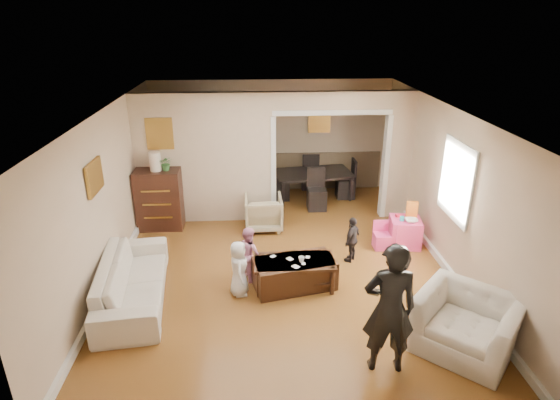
{
  "coord_description": "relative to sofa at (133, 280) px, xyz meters",
  "views": [
    {
      "loc": [
        -0.42,
        -6.93,
        3.98
      ],
      "look_at": [
        0.0,
        0.2,
        1.05
      ],
      "focal_mm": 29.4,
      "sensor_mm": 36.0,
      "label": 1
    }
  ],
  "objects": [
    {
      "name": "framed_art_partition",
      "position": [
        0.05,
        2.73,
        1.52
      ],
      "size": [
        0.45,
        0.03,
        0.55
      ],
      "primitive_type": "cube",
      "color": "brown",
      "rests_on": "partition_left"
    },
    {
      "name": "play_bowl",
      "position": [
        4.6,
        1.36,
        0.21
      ],
      "size": [
        0.26,
        0.26,
        0.06
      ],
      "primitive_type": "imported",
      "rotation": [
        0.0,
        0.0,
        -0.15
      ],
      "color": "white",
      "rests_on": "play_table"
    },
    {
      "name": "child_kneel_b",
      "position": [
        1.71,
        0.51,
        0.12
      ],
      "size": [
        0.52,
        0.55,
        0.89
      ],
      "primitive_type": "imported",
      "rotation": [
        0.0,
        0.0,
        2.15
      ],
      "color": "pink",
      "rests_on": "ground"
    },
    {
      "name": "partition_right",
      "position": [
        4.72,
        2.83,
        0.97
      ],
      "size": [
        0.55,
        0.18,
        2.6
      ],
      "primitive_type": "cube",
      "color": "#CCB295",
      "rests_on": "ground"
    },
    {
      "name": "sofa",
      "position": [
        0.0,
        0.0,
        0.0
      ],
      "size": [
        1.14,
        2.33,
        0.66
      ],
      "primitive_type": "imported",
      "rotation": [
        0.0,
        0.0,
        1.69
      ],
      "color": "beige",
      "rests_on": "ground"
    },
    {
      "name": "floor",
      "position": [
        2.25,
        1.03,
        -0.33
      ],
      "size": [
        7.0,
        7.0,
        0.0
      ],
      "primitive_type": "plane",
      "color": "#935E26",
      "rests_on": "ground"
    },
    {
      "name": "child_kneel_a",
      "position": [
        1.56,
        0.06,
        0.11
      ],
      "size": [
        0.3,
        0.44,
        0.88
      ],
      "primitive_type": "imported",
      "rotation": [
        0.0,
        0.0,
        1.62
      ],
      "color": "white",
      "rests_on": "ground"
    },
    {
      "name": "cyan_cup",
      "position": [
        4.45,
        1.43,
        0.23
      ],
      "size": [
        0.08,
        0.08,
        0.08
      ],
      "primitive_type": "cylinder",
      "color": "#24B4B7",
      "rests_on": "play_table"
    },
    {
      "name": "dining_table",
      "position": [
        3.16,
        3.88,
        -0.02
      ],
      "size": [
        1.86,
        1.21,
        0.61
      ],
      "primitive_type": "imported",
      "rotation": [
        0.0,
        0.0,
        0.14
      ],
      "color": "black",
      "rests_on": "ground"
    },
    {
      "name": "dresser",
      "position": [
        -0.04,
        2.49,
        0.27
      ],
      "size": [
        0.87,
        0.49,
        1.2
      ],
      "primitive_type": "cube",
      "color": "black",
      "rests_on": "ground"
    },
    {
      "name": "armchair_front",
      "position": [
        4.43,
        -1.35,
        0.05
      ],
      "size": [
        1.53,
        1.52,
        0.75
      ],
      "primitive_type": "imported",
      "rotation": [
        0.0,
        0.0,
        -0.73
      ],
      "color": "beige",
      "rests_on": "ground"
    },
    {
      "name": "framed_art_alcove",
      "position": [
        3.35,
        4.47,
        1.37
      ],
      "size": [
        0.45,
        0.03,
        0.55
      ],
      "primitive_type": "cube",
      "color": "brown"
    },
    {
      "name": "partition_header",
      "position": [
        3.35,
        2.83,
        2.1
      ],
      "size": [
        2.22,
        0.18,
        0.35
      ],
      "primitive_type": "cube",
      "color": "#CCB295",
      "rests_on": "partition_right"
    },
    {
      "name": "coffee_cup",
      "position": [
        2.51,
        0.16,
        0.18
      ],
      "size": [
        0.11,
        0.11,
        0.09
      ],
      "primitive_type": "imported",
      "rotation": [
        0.0,
        0.0,
        0.23
      ],
      "color": "silver",
      "rests_on": "coffee_table"
    },
    {
      "name": "window_pane",
      "position": [
        4.98,
        0.63,
        1.22
      ],
      "size": [
        0.03,
        0.95,
        1.1
      ],
      "primitive_type": "cube",
      "color": "white",
      "rests_on": "ground"
    },
    {
      "name": "craft_papers",
      "position": [
        2.38,
        0.19,
        0.13
      ],
      "size": [
        0.64,
        0.46,
        0.0
      ],
      "color": "white",
      "rests_on": "coffee_table"
    },
    {
      "name": "framed_art_sofa_wall",
      "position": [
        -0.46,
        0.43,
        1.47
      ],
      "size": [
        0.03,
        0.55,
        0.4
      ],
      "primitive_type": "cube",
      "color": "brown"
    },
    {
      "name": "armchair_back",
      "position": [
        1.99,
        2.33,
        0.01
      ],
      "size": [
        0.73,
        0.76,
        0.67
      ],
      "primitive_type": "imported",
      "rotation": [
        0.0,
        0.0,
        3.16
      ],
      "color": "tan",
      "rests_on": "ground"
    },
    {
      "name": "coffee_table",
      "position": [
        2.41,
        0.21,
        -0.1
      ],
      "size": [
        1.34,
        0.88,
        0.46
      ],
      "primitive_type": "cube",
      "rotation": [
        0.0,
        0.0,
        0.23
      ],
      "color": "#381D11",
      "rests_on": "ground"
    },
    {
      "name": "child_toddler",
      "position": [
        3.46,
        0.96,
        0.08
      ],
      "size": [
        0.45,
        0.5,
        0.82
      ],
      "primitive_type": "imported",
      "rotation": [
        0.0,
        0.0,
        -2.22
      ],
      "color": "black",
      "rests_on": "ground"
    },
    {
      "name": "toy_block",
      "position": [
        4.43,
        1.6,
        0.21
      ],
      "size": [
        0.09,
        0.07,
        0.05
      ],
      "primitive_type": "cube",
      "rotation": [
        0.0,
        0.0,
        0.2
      ],
      "color": "red",
      "rests_on": "play_table"
    },
    {
      "name": "partition_left",
      "position": [
        0.87,
        2.83,
        0.97
      ],
      "size": [
        2.75,
        0.18,
        2.6
      ],
      "primitive_type": "cube",
      "color": "#CCB295",
      "rests_on": "ground"
    },
    {
      "name": "adult_person",
      "position": [
        3.33,
        -1.61,
        0.51
      ],
      "size": [
        0.64,
        0.45,
        1.68
      ],
      "primitive_type": "imported",
      "rotation": [
        0.0,
        0.0,
        3.07
      ],
      "color": "black",
      "rests_on": "ground"
    },
    {
      "name": "potted_plant",
      "position": [
        0.16,
        2.49,
        1.01
      ],
      "size": [
        0.25,
        0.22,
        0.28
      ],
      "primitive_type": "imported",
      "color": "#407F38",
      "rests_on": "dresser"
    },
    {
      "name": "cereal_box",
      "position": [
        4.67,
        1.58,
        0.34
      ],
      "size": [
        0.21,
        0.1,
        0.3
      ],
      "primitive_type": "cube",
      "rotation": [
        0.0,
        0.0,
        -0.15
      ],
      "color": "yellow",
      "rests_on": "play_table"
    },
    {
      "name": "table_lamp",
      "position": [
        -0.04,
        2.49,
        1.05
      ],
      "size": [
        0.22,
        0.22,
        0.36
      ],
      "primitive_type": "cylinder",
      "color": "beige",
      "rests_on": "dresser"
    },
    {
      "name": "play_table",
      "position": [
        4.55,
        1.48,
        -0.07
      ],
      "size": [
        0.61,
        0.61,
        0.51
      ],
      "primitive_type": "cube",
      "rotation": [
        0.0,
        0.0,
        -0.15
      ],
      "color": "#FE428A",
      "rests_on": "ground"
    }
  ]
}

